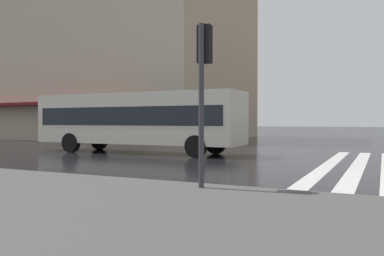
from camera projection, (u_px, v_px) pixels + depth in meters
haussmann_block_mid at (101, 47)px, 40.70m from camera, size 18.59×27.66×18.76m
traffic_signal_post at (203, 70)px, 8.91m from camera, size 0.44×0.30×3.61m
city_bus at (137, 118)px, 20.34m from camera, size 2.60×11.00×3.00m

